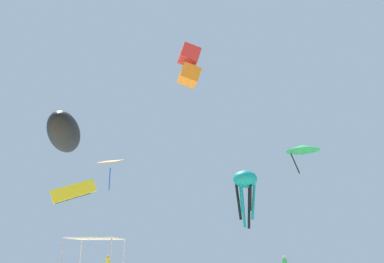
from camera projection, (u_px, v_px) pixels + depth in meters
The scene contains 8 objects.
canopy_tent at pixel (96, 241), 23.81m from camera, with size 2.84×3.06×2.62m.
person_near_tent at pixel (108, 263), 35.90m from camera, with size 0.39×0.39×1.63m.
kite_box_red at pixel (189, 65), 27.27m from camera, with size 1.77×1.60×2.87m.
kite_inflatable_black at pixel (64, 133), 26.89m from camera, with size 4.32×7.43×2.83m.
kite_delta_green at pixel (303, 148), 43.19m from camera, with size 4.93×4.93×2.86m.
kite_diamond_orange at pixel (111, 163), 46.04m from camera, with size 2.93×2.86×3.72m.
kite_parafoil_yellow at pixel (74, 191), 38.80m from camera, with size 4.03×2.35×2.67m.
kite_octopus_teal at pixel (245, 182), 40.51m from camera, with size 3.36×3.36×5.73m.
Camera 1 is at (0.51, -21.26, 1.69)m, focal length 37.59 mm.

